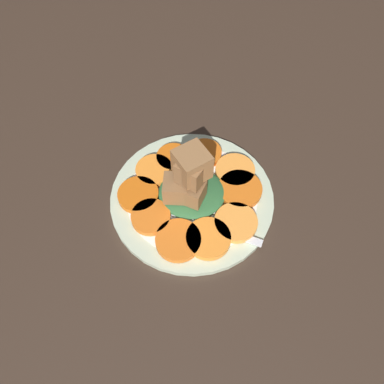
# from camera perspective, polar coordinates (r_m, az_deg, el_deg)

# --- Properties ---
(table_slab) EXTENTS (1.20, 1.20, 0.02)m
(table_slab) POSITION_cam_1_polar(r_m,az_deg,el_deg) (0.61, 0.00, -1.58)
(table_slab) COLOR #38281E
(table_slab) RESTS_ON ground
(plate) EXTENTS (0.26, 0.26, 0.01)m
(plate) POSITION_cam_1_polar(r_m,az_deg,el_deg) (0.59, 0.00, -0.82)
(plate) COLOR beige
(plate) RESTS_ON table_slab
(carrot_slice_0) EXTENTS (0.06, 0.06, 0.01)m
(carrot_slice_0) POSITION_cam_1_polar(r_m,az_deg,el_deg) (0.59, -8.21, -0.80)
(carrot_slice_0) COLOR #D55F13
(carrot_slice_0) RESTS_ON plate
(carrot_slice_1) EXTENTS (0.06, 0.06, 0.01)m
(carrot_slice_1) POSITION_cam_1_polar(r_m,az_deg,el_deg) (0.57, -6.29, -3.80)
(carrot_slice_1) COLOR orange
(carrot_slice_1) RESTS_ON plate
(carrot_slice_2) EXTENTS (0.07, 0.07, 0.01)m
(carrot_slice_2) POSITION_cam_1_polar(r_m,az_deg,el_deg) (0.55, -2.11, -7.35)
(carrot_slice_2) COLOR orange
(carrot_slice_2) RESTS_ON plate
(carrot_slice_3) EXTENTS (0.07, 0.07, 0.01)m
(carrot_slice_3) POSITION_cam_1_polar(r_m,az_deg,el_deg) (0.55, 2.51, -7.07)
(carrot_slice_3) COLOR orange
(carrot_slice_3) RESTS_ON plate
(carrot_slice_4) EXTENTS (0.06, 0.06, 0.01)m
(carrot_slice_4) POSITION_cam_1_polar(r_m,az_deg,el_deg) (0.56, 6.70, -4.64)
(carrot_slice_4) COLOR #F9963A
(carrot_slice_4) RESTS_ON plate
(carrot_slice_5) EXTENTS (0.07, 0.07, 0.01)m
(carrot_slice_5) POSITION_cam_1_polar(r_m,az_deg,el_deg) (0.59, 7.32, 0.40)
(carrot_slice_5) COLOR orange
(carrot_slice_5) RESTS_ON plate
(carrot_slice_6) EXTENTS (0.06, 0.06, 0.01)m
(carrot_slice_6) POSITION_cam_1_polar(r_m,az_deg,el_deg) (0.61, 6.57, 3.25)
(carrot_slice_6) COLOR #F99438
(carrot_slice_6) RESTS_ON plate
(carrot_slice_7) EXTENTS (0.06, 0.06, 0.01)m
(carrot_slice_7) POSITION_cam_1_polar(r_m,az_deg,el_deg) (0.63, 1.94, 5.91)
(carrot_slice_7) COLOR orange
(carrot_slice_7) RESTS_ON plate
(carrot_slice_8) EXTENTS (0.06, 0.06, 0.01)m
(carrot_slice_8) POSITION_cam_1_polar(r_m,az_deg,el_deg) (0.63, -2.86, 5.22)
(carrot_slice_8) COLOR #D56014
(carrot_slice_8) RESTS_ON plate
(carrot_slice_9) EXTENTS (0.06, 0.06, 0.01)m
(carrot_slice_9) POSITION_cam_1_polar(r_m,az_deg,el_deg) (0.61, -5.76, 3.29)
(carrot_slice_9) COLOR orange
(carrot_slice_9) RESTS_ON plate
(center_pile) EXTENTS (0.10, 0.09, 0.10)m
(center_pile) POSITION_cam_1_polar(r_m,az_deg,el_deg) (0.55, -0.34, 1.32)
(center_pile) COLOR #2D6033
(center_pile) RESTS_ON plate
(fork) EXTENTS (0.18, 0.09, 0.00)m
(fork) POSITION_cam_1_polar(r_m,az_deg,el_deg) (0.56, 1.23, -4.64)
(fork) COLOR silver
(fork) RESTS_ON plate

